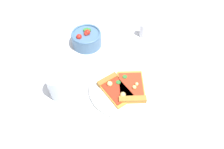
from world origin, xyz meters
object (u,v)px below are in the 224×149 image
(pepper_shaker, at_px, (144,29))
(plate, at_px, (122,89))
(salad_bowl, at_px, (87,38))
(soda_glass, at_px, (59,86))
(pizza_slice_far, at_px, (115,88))
(pizza_slice_near, at_px, (131,89))

(pepper_shaker, bearing_deg, plate, 137.44)
(salad_bowl, xyz_separation_m, soda_glass, (-0.20, 0.17, 0.02))
(plate, xyz_separation_m, pizza_slice_far, (0.00, 0.03, 0.01))
(pizza_slice_near, relative_size, soda_glass, 1.55)
(plate, xyz_separation_m, soda_glass, (0.07, 0.20, 0.04))
(plate, height_order, salad_bowl, salad_bowl)
(salad_bowl, bearing_deg, soda_glass, 140.45)
(salad_bowl, distance_m, pepper_shaker, 0.25)
(pizza_slice_far, relative_size, salad_bowl, 1.14)
(pizza_slice_near, relative_size, salad_bowl, 1.30)
(plate, xyz_separation_m, salad_bowl, (0.27, 0.04, 0.03))
(pizza_slice_near, height_order, pizza_slice_far, pizza_slice_far)
(plate, height_order, pepper_shaker, pepper_shaker)
(pizza_slice_near, xyz_separation_m, soda_glass, (0.09, 0.23, 0.03))
(salad_bowl, xyz_separation_m, pepper_shaker, (-0.04, -0.25, 0.00))
(pizza_slice_near, bearing_deg, pepper_shaker, -36.25)
(plate, xyz_separation_m, pizza_slice_near, (-0.02, -0.03, 0.01))
(plate, relative_size, pizza_slice_near, 1.49)
(pizza_slice_near, xyz_separation_m, pepper_shaker, (0.25, -0.18, 0.02))
(soda_glass, relative_size, pepper_shaker, 1.42)
(pizza_slice_far, bearing_deg, plate, -97.48)
(salad_bowl, relative_size, pepper_shaker, 1.70)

